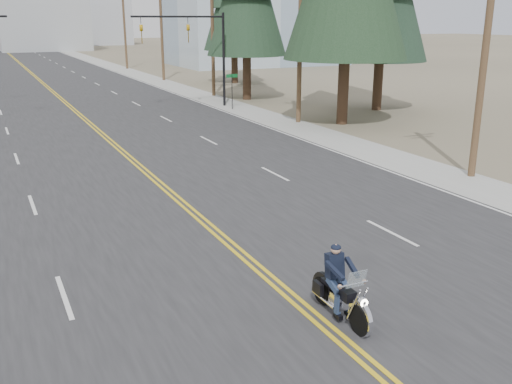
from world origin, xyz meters
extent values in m
plane|color=#776D56|center=(0.00, 0.00, 0.00)|extent=(400.00, 400.00, 0.00)
cube|color=#303033|center=(0.00, 70.00, 0.01)|extent=(20.00, 200.00, 0.01)
cube|color=#A5A5A0|center=(11.50, 70.00, 0.01)|extent=(3.00, 200.00, 0.01)
cylinder|color=black|center=(11.00, 32.00, 3.50)|extent=(0.20, 0.20, 7.00)
cylinder|color=black|center=(7.50, 32.00, 6.70)|extent=(7.00, 0.14, 0.14)
imported|color=#BF8C0C|center=(8.20, 32.00, 6.05)|extent=(0.21, 0.26, 1.30)
imported|color=#BF8C0C|center=(4.70, 32.00, 6.05)|extent=(0.21, 0.26, 1.30)
cylinder|color=black|center=(10.80, 30.00, 1.30)|extent=(0.06, 0.06, 2.60)
cube|color=#0C5926|center=(10.80, 30.00, 2.50)|extent=(0.90, 0.03, 0.25)
cylinder|color=brown|center=(12.50, 8.00, 5.50)|extent=(0.30, 0.30, 11.00)
cylinder|color=brown|center=(12.50, 23.00, 5.75)|extent=(0.30, 0.30, 11.50)
cylinder|color=brown|center=(12.50, 38.00, 5.50)|extent=(0.30, 0.30, 11.00)
cylinder|color=brown|center=(12.50, 53.00, 5.75)|extent=(0.30, 0.30, 11.50)
cylinder|color=brown|center=(12.50, 70.00, 5.50)|extent=(0.30, 0.30, 11.00)
cube|color=#ADB2B7|center=(8.00, 125.00, 7.00)|extent=(18.00, 14.00, 14.00)
cube|color=#B7BCC6|center=(40.00, 110.00, 9.00)|extent=(16.00, 12.00, 18.00)
cube|color=#B7BCC6|center=(25.00, 150.00, 6.00)|extent=(14.00, 14.00, 12.00)
cylinder|color=#382619|center=(14.78, 21.30, 2.05)|extent=(0.80, 0.80, 4.10)
cylinder|color=#382619|center=(20.52, 25.21, 1.80)|extent=(0.79, 0.79, 3.60)
cylinder|color=#382619|center=(14.20, 34.68, 1.82)|extent=(0.64, 0.64, 3.65)
cylinder|color=#382619|center=(18.52, 47.08, 1.71)|extent=(0.80, 0.80, 3.43)
camera|label=1|loc=(-6.25, -9.37, 6.53)|focal=40.00mm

